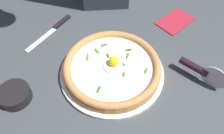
{
  "coord_description": "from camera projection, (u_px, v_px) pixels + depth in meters",
  "views": [
    {
      "loc": [
        -0.38,
        0.04,
        0.58
      ],
      "look_at": [
        0.05,
        0.01,
        0.03
      ],
      "focal_mm": 36.4,
      "sensor_mm": 36.0,
      "label": 1
    }
  ],
  "objects": [
    {
      "name": "table_knife",
      "position": [
        56.0,
        27.0,
        0.85
      ],
      "size": [
        0.18,
        0.15,
        0.01
      ],
      "color": "silver",
      "rests_on": "ground"
    },
    {
      "name": "side_bowl",
      "position": [
        15.0,
        95.0,
        0.65
      ],
      "size": [
        0.09,
        0.09,
        0.03
      ],
      "primitive_type": "cylinder",
      "color": "black",
      "rests_on": "ground"
    },
    {
      "name": "pizza_plate",
      "position": [
        112.0,
        72.0,
        0.72
      ],
      "size": [
        0.33,
        0.33,
        0.01
      ],
      "primitive_type": "cylinder",
      "color": "white",
      "rests_on": "ground"
    },
    {
      "name": "folded_napkin",
      "position": [
        175.0,
        21.0,
        0.87
      ],
      "size": [
        0.16,
        0.17,
        0.01
      ],
      "primitive_type": "cube",
      "rotation": [
        0.0,
        0.0,
        2.22
      ],
      "color": "maroon",
      "rests_on": "ground"
    },
    {
      "name": "pizza_cutter",
      "position": [
        200.0,
        70.0,
        0.68
      ],
      "size": [
        0.11,
        0.12,
        0.08
      ],
      "color": "silver",
      "rests_on": "ground"
    },
    {
      "name": "ground_plane",
      "position": [
        117.0,
        88.0,
        0.71
      ],
      "size": [
        2.4,
        2.4,
        0.03
      ],
      "primitive_type": "cube",
      "color": "#373E41",
      "rests_on": "ground"
    },
    {
      "name": "pizza",
      "position": [
        112.0,
        67.0,
        0.7
      ],
      "size": [
        0.3,
        0.3,
        0.06
      ],
      "color": "#B67F45",
      "rests_on": "pizza_plate"
    }
  ]
}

